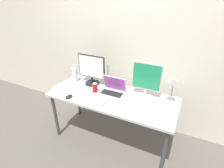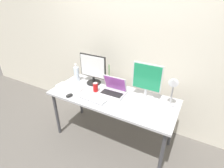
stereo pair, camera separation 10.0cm
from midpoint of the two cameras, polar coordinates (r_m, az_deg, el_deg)
ground_plane at (r=2.74m, az=1.10°, el=-17.15°), size 16.00×16.00×0.00m
wall_back at (r=2.54m, az=7.68°, el=13.20°), size 7.00×0.08×2.60m
work_desk at (r=2.31m, az=1.25°, el=-5.40°), size 1.66×0.68×0.74m
monitor_left at (r=2.50m, az=-5.10°, el=4.96°), size 0.41×0.21×0.43m
monitor_center at (r=2.19m, az=12.57°, el=1.16°), size 0.37×0.21×0.46m
laptop_silver at (r=2.31m, az=1.70°, el=-1.84°), size 0.33×0.23×0.24m
keyboard_main at (r=2.22m, az=-5.17°, el=-4.77°), size 0.38×0.15×0.02m
keyboard_aux at (r=2.51m, az=-12.59°, el=-1.08°), size 0.41×0.14×0.02m
mouse_by_keyboard at (r=2.31m, az=-12.57°, el=-3.64°), size 0.08×0.11×0.04m
water_bottle at (r=2.65m, az=-10.43°, el=3.52°), size 0.08×0.08×0.27m
soda_can_near_keyboard at (r=2.36m, az=-4.20°, el=-1.04°), size 0.07×0.07×0.13m
bamboo_vase at (r=2.51m, az=0.22°, el=1.03°), size 0.07×0.07×0.31m
desk_lamp at (r=2.07m, az=20.53°, el=-0.87°), size 0.11×0.18×0.40m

